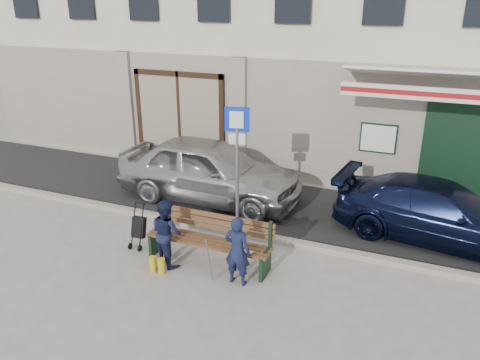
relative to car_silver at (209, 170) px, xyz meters
The scene contains 10 objects.
ground 3.35m from the car_silver, 65.38° to the right, with size 80.00×80.00×0.00m, color #9E9991.
asphalt_lane 1.56m from the car_silver, ahead, with size 60.00×3.20×0.01m, color #282828.
curb 2.12m from the car_silver, 47.12° to the right, with size 60.00×0.18×0.12m, color #9E9384.
car_silver is the anchor object (origin of this frame).
car_navy 5.18m from the car_silver, ahead, with size 1.69×4.17×1.21m, color black.
parking_sign 2.05m from the car_silver, 44.91° to the right, with size 0.49×0.15×2.67m.
bench 2.96m from the car_silver, 65.22° to the right, with size 2.40×1.17×0.98m.
man 3.70m from the car_silver, 56.68° to the right, with size 0.46×0.30×1.27m, color #141A38.
woman 3.04m from the car_silver, 78.97° to the right, with size 0.62×0.48×1.28m, color #151A3A.
stroller 2.69m from the car_silver, 95.79° to the right, with size 0.27×0.38×0.90m.
Camera 1 is at (3.37, -6.54, 4.65)m, focal length 35.00 mm.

